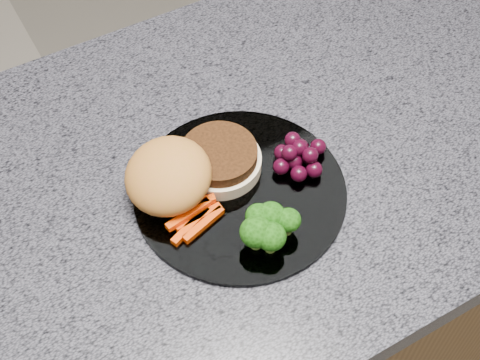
% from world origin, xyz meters
% --- Properties ---
extents(island_cabinet, '(1.20, 0.60, 0.86)m').
position_xyz_m(island_cabinet, '(0.00, 0.00, 0.43)').
color(island_cabinet, brown).
rests_on(island_cabinet, ground).
extents(countertop, '(1.20, 0.60, 0.04)m').
position_xyz_m(countertop, '(0.00, 0.00, 0.88)').
color(countertop, '#4F4E58').
rests_on(countertop, island_cabinet).
extents(plate, '(0.26, 0.26, 0.01)m').
position_xyz_m(plate, '(-0.01, -0.05, 0.90)').
color(plate, white).
rests_on(plate, countertop).
extents(burger, '(0.21, 0.14, 0.06)m').
position_xyz_m(burger, '(-0.06, -0.01, 0.93)').
color(burger, beige).
rests_on(burger, plate).
extents(carrot_sticks, '(0.07, 0.05, 0.02)m').
position_xyz_m(carrot_sticks, '(-0.08, -0.06, 0.91)').
color(carrot_sticks, '#E83F03').
rests_on(carrot_sticks, plate).
extents(broccoli, '(0.07, 0.06, 0.05)m').
position_xyz_m(broccoli, '(-0.02, -0.13, 0.93)').
color(broccoli, olive).
rests_on(broccoli, plate).
extents(grape_bunch, '(0.08, 0.06, 0.04)m').
position_xyz_m(grape_bunch, '(0.07, -0.05, 0.92)').
color(grape_bunch, black).
rests_on(grape_bunch, plate).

